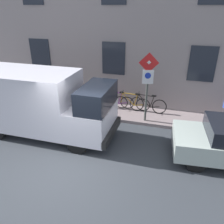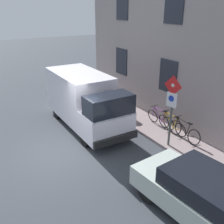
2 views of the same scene
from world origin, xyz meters
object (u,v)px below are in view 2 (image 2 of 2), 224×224
Objects in this scene: parked_hatchback at (205,196)px; bicycle_purple at (160,119)px; delivery_van at (85,100)px; bicycle_black at (184,131)px; bicycle_orange at (172,125)px; sign_post_stacked at (172,102)px; litter_bin at (124,108)px.

parked_hatchback is 2.41× the size of bicycle_purple.
bicycle_black is at bearing 37.79° from delivery_van.
delivery_van is 4.14m from bicycle_orange.
sign_post_stacked is 1.63× the size of bicycle_black.
bicycle_black is at bearing -76.82° from litter_bin.
bicycle_orange is 0.76m from bicycle_purple.
bicycle_orange is (2.69, 4.08, -0.22)m from parked_hatchback.
bicycle_purple is (2.69, 4.84, -0.22)m from parked_hatchback.
bicycle_purple is at bearing -67.10° from litter_bin.
bicycle_orange is (2.84, -2.89, -0.82)m from delivery_van.
parked_hatchback is at bearing 141.80° from bicycle_black.
parked_hatchback is at bearing 1.11° from delivery_van.
sign_post_stacked reaches higher than bicycle_purple.
bicycle_purple is (2.84, -2.13, -0.82)m from delivery_van.
litter_bin is at bearing 16.46° from bicycle_orange.
sign_post_stacked is 1.63× the size of bicycle_purple.
bicycle_black is 1.51m from bicycle_purple.
bicycle_black is (2.84, -3.65, -0.82)m from delivery_van.
bicycle_orange is at bearing -38.46° from parked_hatchback.
parked_hatchback is 2.42× the size of bicycle_black.
bicycle_purple is at bearing -34.15° from parked_hatchback.
bicycle_purple is (0.93, 1.54, -1.51)m from sign_post_stacked.
parked_hatchback reaches higher than litter_bin.
delivery_van is at bearing 44.24° from bicycle_orange.
delivery_van is at bearing 38.70° from bicycle_black.
delivery_van reaches higher than bicycle_black.
litter_bin is (2.05, -0.25, -0.74)m from delivery_van.
bicycle_black is at bearing 176.60° from bicycle_purple.
litter_bin is (1.89, 6.72, -0.14)m from parked_hatchback.
parked_hatchback is (0.16, -6.97, -0.60)m from delivery_van.
bicycle_black is 1.00× the size of bicycle_orange.
bicycle_purple is at bearing 52.97° from delivery_van.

